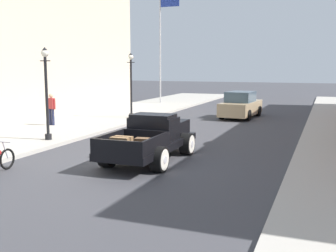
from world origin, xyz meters
TOP-DOWN VIEW (x-y plane):
  - ground_plane at (0.00, 0.00)m, footprint 140.00×140.00m
  - hotrod_truck_black at (-0.10, 0.65)m, footprint 2.22×4.95m
  - car_background_tan at (0.46, 13.29)m, footprint 2.11×4.42m
  - pedestrian_sidewalk_left at (-7.92, 5.40)m, footprint 0.53×0.22m
  - street_lamp_near at (-5.39, 1.79)m, footprint 0.50×0.32m
  - street_lamp_far at (-5.47, 9.84)m, footprint 0.50×0.32m
  - flagpole at (-7.46, 19.85)m, footprint 1.74×0.16m

SIDE VIEW (x-z plane):
  - ground_plane at x=0.00m, z-range 0.00..0.00m
  - hotrod_truck_black at x=-0.10m, z-range -0.04..1.54m
  - car_background_tan at x=0.46m, z-range -0.06..1.59m
  - pedestrian_sidewalk_left at x=-7.92m, z-range 0.26..1.91m
  - street_lamp_near at x=-5.39m, z-range 0.46..4.31m
  - street_lamp_far at x=-5.47m, z-range 0.46..4.31m
  - flagpole at x=-7.46m, z-range 1.19..10.35m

